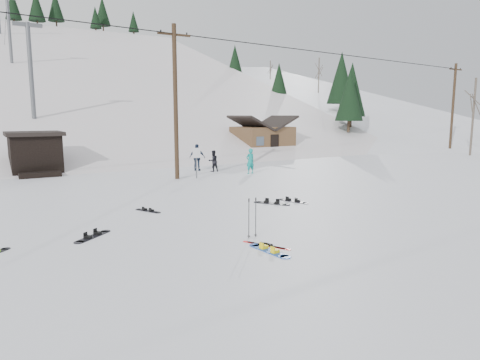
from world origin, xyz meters
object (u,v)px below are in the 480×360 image
cabin (262,140)px  utility_pole (176,100)px  hero_snowboard (269,250)px  hero_skis (266,245)px

cabin → utility_pole: bearing=-142.4°
cabin → hero_snowboard: 29.24m
cabin → hero_snowboard: (-16.25, -24.26, -1.45)m
cabin → hero_skis: cabin is taller
hero_snowboard → hero_skis: size_ratio=1.12×
hero_skis → hero_snowboard: bearing=-141.9°
cabin → hero_skis: 28.71m
utility_pole → hero_skis: bearing=-102.4°
utility_pole → hero_skis: (-3.02, -13.79, -4.66)m
utility_pole → hero_skis: size_ratio=6.21×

